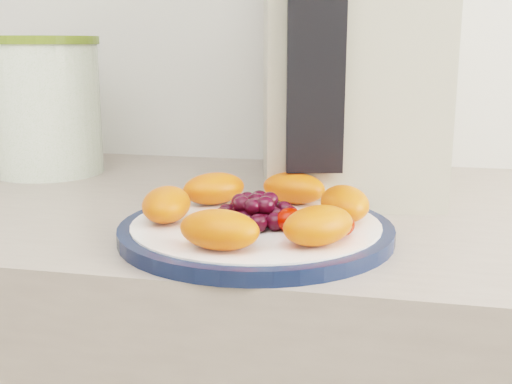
# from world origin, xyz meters

# --- Properties ---
(plate_rim) EXTENTS (0.29, 0.29, 0.01)m
(plate_rim) POSITION_xyz_m (0.07, 1.04, 0.91)
(plate_rim) COLOR #0E1936
(plate_rim) RESTS_ON counter
(plate_face) EXTENTS (0.26, 0.26, 0.02)m
(plate_face) POSITION_xyz_m (0.07, 1.04, 0.91)
(plate_face) COLOR white
(plate_face) RESTS_ON counter
(canister) EXTENTS (0.17, 0.17, 0.20)m
(canister) POSITION_xyz_m (-0.32, 1.31, 1.00)
(canister) COLOR #387312
(canister) RESTS_ON counter
(canister_lid) EXTENTS (0.18, 0.18, 0.01)m
(canister_lid) POSITION_xyz_m (-0.32, 1.31, 1.11)
(canister_lid) COLOR olive
(canister_lid) RESTS_ON canister
(appliance_body) EXTENTS (0.28, 0.35, 0.38)m
(appliance_body) POSITION_xyz_m (0.14, 1.31, 1.09)
(appliance_body) COLOR #A4A08B
(appliance_body) RESTS_ON counter
(appliance_panel) EXTENTS (0.07, 0.04, 0.28)m
(appliance_panel) POSITION_xyz_m (0.12, 1.14, 1.10)
(appliance_panel) COLOR black
(appliance_panel) RESTS_ON appliance_body
(fruit_plate) EXTENTS (0.25, 0.25, 0.04)m
(fruit_plate) POSITION_xyz_m (0.08, 1.04, 0.93)
(fruit_plate) COLOR #F03D0D
(fruit_plate) RESTS_ON plate_face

